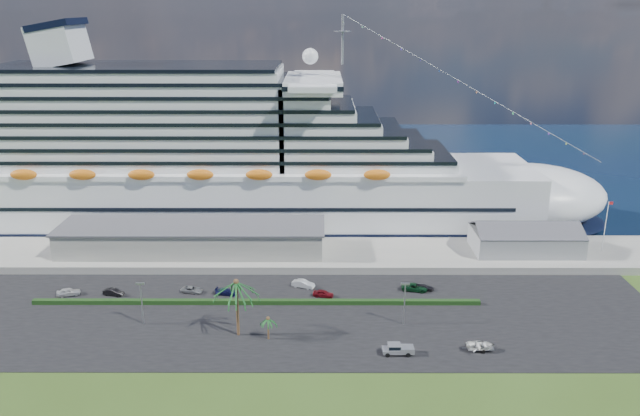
{
  "coord_description": "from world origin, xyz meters",
  "views": [
    {
      "loc": [
        4.8,
        -94.67,
        56.19
      ],
      "look_at": [
        4.51,
        30.0,
        15.45
      ],
      "focal_mm": 35.0,
      "sensor_mm": 36.0,
      "label": 1
    }
  ],
  "objects_px": {
    "parked_car_3": "(226,292)",
    "pickup_truck": "(398,349)",
    "boat_trailer": "(480,345)",
    "cruise_ship": "(221,163)"
  },
  "relations": [
    {
      "from": "cruise_ship",
      "to": "parked_car_3",
      "type": "height_order",
      "value": "cruise_ship"
    },
    {
      "from": "pickup_truck",
      "to": "boat_trailer",
      "type": "height_order",
      "value": "pickup_truck"
    },
    {
      "from": "cruise_ship",
      "to": "parked_car_3",
      "type": "bearing_deg",
      "value": -80.92
    },
    {
      "from": "pickup_truck",
      "to": "boat_trailer",
      "type": "bearing_deg",
      "value": 4.44
    },
    {
      "from": "cruise_ship",
      "to": "pickup_truck",
      "type": "height_order",
      "value": "cruise_ship"
    },
    {
      "from": "cruise_ship",
      "to": "pickup_truck",
      "type": "xyz_separation_m",
      "value": [
        39.17,
        -66.44,
        -15.53
      ]
    },
    {
      "from": "parked_car_3",
      "to": "boat_trailer",
      "type": "xyz_separation_m",
      "value": [
        46.38,
        -21.5,
        0.43
      ]
    },
    {
      "from": "parked_car_3",
      "to": "pickup_truck",
      "type": "distance_m",
      "value": 39.31
    },
    {
      "from": "parked_car_3",
      "to": "pickup_truck",
      "type": "bearing_deg",
      "value": -114.38
    },
    {
      "from": "parked_car_3",
      "to": "boat_trailer",
      "type": "bearing_deg",
      "value": -104.15
    }
  ]
}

